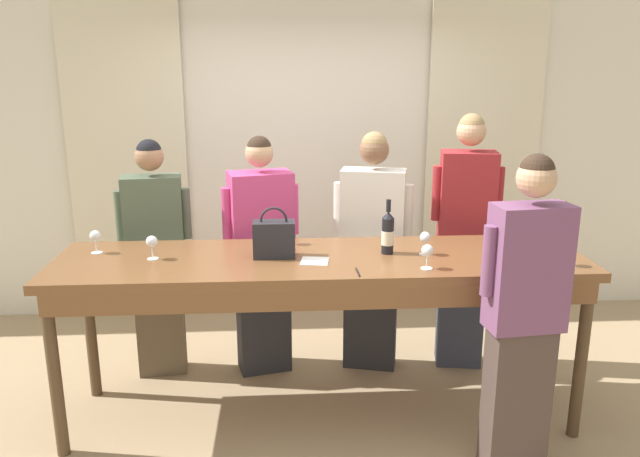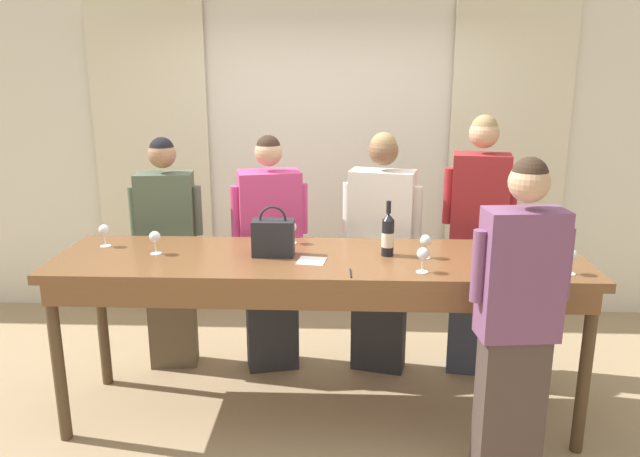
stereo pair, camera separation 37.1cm
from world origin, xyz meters
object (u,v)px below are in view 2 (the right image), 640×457
at_px(wine_glass_front_left, 104,231).
at_px(guest_striped_shirt, 477,245).
at_px(guest_pink_top, 271,255).
at_px(wine_glass_center_right, 426,242).
at_px(wine_glass_front_mid, 423,255).
at_px(wine_glass_center_left, 291,228).
at_px(handbag, 273,237).
at_px(host_pouring, 517,322).
at_px(guest_olive_jacket, 168,252).
at_px(wine_glass_front_right, 571,256).
at_px(wine_glass_center_mid, 155,238).
at_px(guest_cream_sweater, 381,252).
at_px(tasting_bar, 319,273).
at_px(wine_bottle, 388,235).

relative_size(wine_glass_front_left, guest_striped_shirt, 0.08).
bearing_deg(guest_pink_top, wine_glass_center_right, -33.01).
relative_size(wine_glass_front_mid, wine_glass_center_left, 1.00).
height_order(handbag, guest_pink_top, guest_pink_top).
xyz_separation_m(wine_glass_center_left, guest_striped_shirt, (1.24, 0.37, -0.20)).
height_order(guest_pink_top, host_pouring, host_pouring).
bearing_deg(guest_olive_jacket, wine_glass_front_right, -20.02).
bearing_deg(wine_glass_center_mid, wine_glass_center_left, 17.94).
bearing_deg(wine_glass_front_left, guest_cream_sweater, 15.48).
bearing_deg(handbag, wine_glass_center_mid, -179.93).
distance_m(guest_olive_jacket, guest_pink_top, 0.72).
distance_m(handbag, guest_olive_jacket, 1.07).
bearing_deg(tasting_bar, wine_glass_center_right, 1.85).
height_order(wine_bottle, wine_glass_front_mid, wine_bottle).
bearing_deg(wine_glass_center_left, wine_glass_front_right, -18.78).
bearing_deg(host_pouring, guest_olive_jacket, 149.53).
bearing_deg(guest_striped_shirt, wine_glass_front_right, -70.82).
relative_size(wine_glass_front_mid, wine_glass_center_mid, 1.00).
relative_size(tasting_bar, wine_glass_center_right, 22.16).
xyz_separation_m(guest_pink_top, host_pouring, (1.38, -1.24, 0.06)).
distance_m(wine_glass_front_mid, guest_pink_top, 1.33).
distance_m(wine_glass_front_right, guest_striped_shirt, 0.97).
distance_m(tasting_bar, host_pouring, 1.16).
bearing_deg(tasting_bar, guest_cream_sweater, 58.90).
bearing_deg(guest_striped_shirt, guest_cream_sweater, -180.00).
height_order(wine_glass_front_mid, guest_striped_shirt, guest_striped_shirt).
relative_size(tasting_bar, host_pouring, 1.80).
relative_size(handbag, guest_olive_jacket, 0.18).
bearing_deg(handbag, tasting_bar, -8.20).
height_order(wine_glass_center_mid, host_pouring, host_pouring).
distance_m(wine_glass_center_left, guest_pink_top, 0.50).
xyz_separation_m(guest_striped_shirt, host_pouring, (-0.05, -1.24, -0.04)).
height_order(wine_glass_center_right, guest_olive_jacket, guest_olive_jacket).
height_order(handbag, wine_glass_front_left, handbag).
distance_m(wine_glass_front_left, wine_glass_front_right, 2.74).
xyz_separation_m(wine_glass_center_right, guest_pink_top, (-0.99, 0.64, -0.29)).
bearing_deg(wine_glass_center_right, guest_striped_shirt, 55.85).
bearing_deg(host_pouring, wine_glass_front_left, 162.22).
xyz_separation_m(tasting_bar, wine_glass_center_left, (-0.19, 0.30, 0.19)).
bearing_deg(wine_bottle, handbag, -177.77).
bearing_deg(wine_glass_center_right, guest_olive_jacket, 159.43).
xyz_separation_m(tasting_bar, guest_olive_jacket, (-1.09, 0.66, -0.09)).
bearing_deg(wine_glass_center_mid, handbag, 0.07).
relative_size(wine_glass_center_right, guest_striped_shirt, 0.08).
xyz_separation_m(wine_glass_center_mid, guest_striped_shirt, (2.04, 0.62, -0.20)).
height_order(wine_bottle, wine_glass_front_left, wine_bottle).
bearing_deg(handbag, wine_glass_center_left, 71.54).
bearing_deg(guest_olive_jacket, handbag, -37.30).
height_order(tasting_bar, host_pouring, host_pouring).
bearing_deg(host_pouring, wine_glass_center_mid, 162.90).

